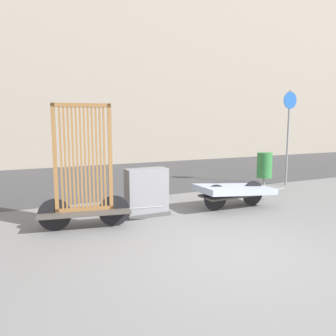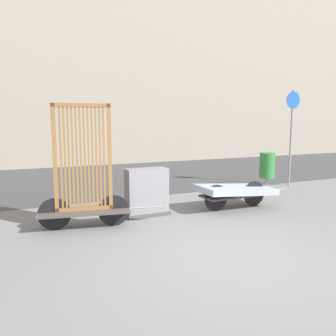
# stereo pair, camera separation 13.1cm
# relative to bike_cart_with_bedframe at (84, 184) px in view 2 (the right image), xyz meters

# --- Properties ---
(ground_plane) EXTENTS (60.00, 60.00, 0.00)m
(ground_plane) POSITION_rel_bike_cart_with_bedframe_xyz_m (1.72, -2.25, -0.84)
(ground_plane) COLOR slate
(road_strip) EXTENTS (56.00, 7.20, 0.01)m
(road_strip) POSITION_rel_bike_cart_with_bedframe_xyz_m (1.72, 5.55, -0.83)
(road_strip) COLOR #424244
(road_strip) RESTS_ON ground_plane
(building_facade) EXTENTS (48.00, 4.00, 14.50)m
(building_facade) POSITION_rel_bike_cart_with_bedframe_xyz_m (1.72, 11.15, 6.41)
(building_facade) COLOR #9E9384
(building_facade) RESTS_ON ground_plane
(bike_cart_with_bedframe) EXTENTS (2.38, 0.89, 2.32)m
(bike_cart_with_bedframe) POSITION_rel_bike_cart_with_bedframe_xyz_m (0.00, 0.00, 0.00)
(bike_cart_with_bedframe) COLOR #4C4742
(bike_cart_with_bedframe) RESTS_ON ground_plane
(bike_cart_with_mattress) EXTENTS (2.46, 0.92, 0.60)m
(bike_cart_with_mattress) POSITION_rel_bike_cart_with_bedframe_xyz_m (3.45, 0.00, -0.42)
(bike_cart_with_mattress) COLOR #4C4742
(bike_cart_with_mattress) RESTS_ON ground_plane
(utility_cabinet) EXTENTS (0.94, 0.44, 1.02)m
(utility_cabinet) POSITION_rel_bike_cart_with_bedframe_xyz_m (1.36, 0.31, -0.37)
(utility_cabinet) COLOR #4C4C4C
(utility_cabinet) RESTS_ON ground_plane
(trash_bin) EXTENTS (0.45, 0.45, 1.08)m
(trash_bin) POSITION_rel_bike_cart_with_bedframe_xyz_m (5.75, 1.60, -0.15)
(trash_bin) COLOR gray
(trash_bin) RESTS_ON ground_plane
(sign_post) EXTENTS (0.52, 0.06, 2.97)m
(sign_post) POSITION_rel_bike_cart_with_bedframe_xyz_m (6.65, 1.60, 1.04)
(sign_post) COLOR gray
(sign_post) RESTS_ON ground_plane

